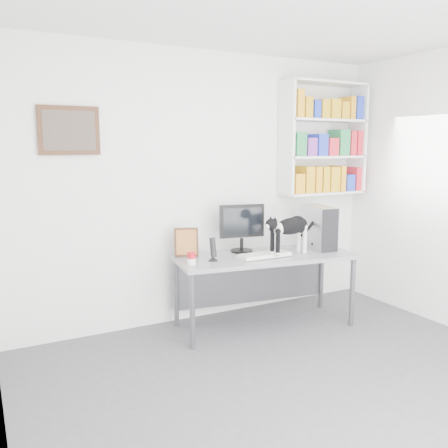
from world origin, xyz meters
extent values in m
cube|color=#525357|center=(0.00, 0.00, 0.01)|extent=(4.00, 4.00, 0.01)
cube|color=white|center=(0.00, 2.00, 1.35)|extent=(4.00, 0.01, 2.70)
cube|color=white|center=(1.40, 1.85, 1.85)|extent=(1.03, 0.28, 1.24)
cube|color=#482517|center=(-1.30, 1.97, 1.90)|extent=(0.52, 0.04, 0.42)
cube|color=gray|center=(0.39, 1.45, 0.36)|extent=(1.81, 0.91, 0.72)
cube|color=black|center=(0.26, 1.68, 0.97)|extent=(0.49, 0.30, 0.49)
cube|color=silver|center=(0.33, 1.37, 0.74)|extent=(0.51, 0.20, 0.04)
cube|color=#B6B6BB|center=(1.03, 1.45, 0.94)|extent=(0.25, 0.46, 0.44)
cylinder|color=black|center=(-0.16, 1.46, 0.84)|extent=(0.12, 0.12, 0.23)
cube|color=#482517|center=(-0.31, 1.76, 0.87)|extent=(0.25, 0.16, 0.28)
cylinder|color=#B60F1D|center=(-0.40, 1.43, 0.78)|extent=(0.10, 0.10, 0.11)
camera|label=1|loc=(-2.06, -2.34, 1.76)|focal=38.00mm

